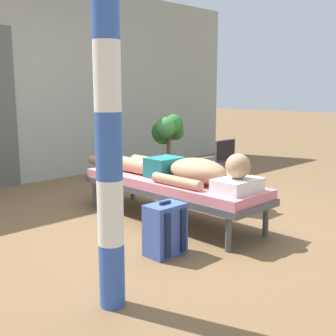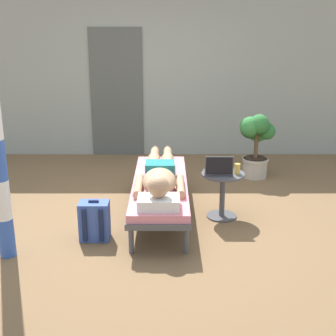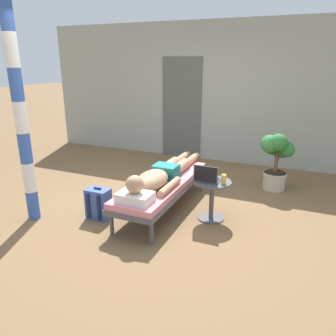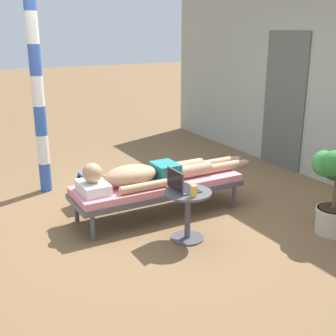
{
  "view_description": "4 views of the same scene",
  "coord_description": "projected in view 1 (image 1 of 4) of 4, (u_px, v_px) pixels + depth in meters",
  "views": [
    {
      "loc": [
        -2.78,
        -2.83,
        1.26
      ],
      "look_at": [
        -0.08,
        -0.08,
        0.55
      ],
      "focal_mm": 46.16,
      "sensor_mm": 36.0,
      "label": 1
    },
    {
      "loc": [
        0.17,
        -4.85,
        2.13
      ],
      "look_at": [
        0.17,
        -0.13,
        0.63
      ],
      "focal_mm": 49.41,
      "sensor_mm": 36.0,
      "label": 2
    },
    {
      "loc": [
        1.82,
        -3.78,
        1.98
      ],
      "look_at": [
        0.22,
        -0.13,
        0.66
      ],
      "focal_mm": 35.13,
      "sensor_mm": 36.0,
      "label": 3
    },
    {
      "loc": [
        4.26,
        -2.17,
        2.09
      ],
      "look_at": [
        0.13,
        0.13,
        0.57
      ],
      "focal_mm": 46.93,
      "sensor_mm": 36.0,
      "label": 4
    }
  ],
  "objects": [
    {
      "name": "ground_plane",
      "position": [
        168.0,
        223.0,
        4.13
      ],
      "size": [
        40.0,
        40.0,
        0.0
      ],
      "primitive_type": "plane",
      "color": "brown"
    },
    {
      "name": "drink_glass",
      "position": [
        231.0,
        153.0,
        4.64
      ],
      "size": [
        0.06,
        0.06,
        0.12
      ],
      "primitive_type": "cylinder",
      "color": "gold",
      "rests_on": "side_table"
    },
    {
      "name": "laptop",
      "position": [
        220.0,
        155.0,
        4.49
      ],
      "size": [
        0.31,
        0.24,
        0.23
      ],
      "color": "#4C4C51",
      "rests_on": "side_table"
    },
    {
      "name": "porch_post",
      "position": [
        107.0,
        76.0,
        2.32
      ],
      "size": [
        0.15,
        0.15,
        2.65
      ],
      "color": "#3359B2",
      "rests_on": "ground"
    },
    {
      "name": "backpack",
      "position": [
        165.0,
        230.0,
        3.31
      ],
      "size": [
        0.3,
        0.26,
        0.42
      ],
      "color": "#3F59A5",
      "rests_on": "ground"
    },
    {
      "name": "house_wall_back",
      "position": [
        33.0,
        82.0,
        5.83
      ],
      "size": [
        7.6,
        0.2,
        2.7
      ],
      "primitive_type": "cube",
      "color": "#999E93",
      "rests_on": "ground"
    },
    {
      "name": "lounge_chair",
      "position": [
        171.0,
        186.0,
        4.14
      ],
      "size": [
        0.62,
        1.99,
        0.42
      ],
      "color": "#4C4C51",
      "rests_on": "ground"
    },
    {
      "name": "potted_plant",
      "position": [
        167.0,
        140.0,
        6.0
      ],
      "size": [
        0.51,
        0.53,
        0.92
      ],
      "color": "#BFB29E",
      "rests_on": "ground"
    },
    {
      "name": "person_reclining",
      "position": [
        179.0,
        169.0,
        4.04
      ],
      "size": [
        0.53,
        2.17,
        0.32
      ],
      "color": "white",
      "rests_on": "lounge_chair"
    },
    {
      "name": "side_table",
      "position": [
        220.0,
        175.0,
        4.6
      ],
      "size": [
        0.48,
        0.48,
        0.52
      ],
      "color": "#4C4C51",
      "rests_on": "ground"
    }
  ]
}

